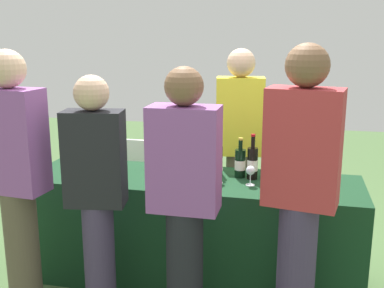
% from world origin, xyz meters
% --- Properties ---
extents(ground_plane, '(12.00, 12.00, 0.00)m').
position_xyz_m(ground_plane, '(0.00, 0.00, 0.00)').
color(ground_plane, '#476638').
extents(tasting_table, '(2.38, 0.67, 0.79)m').
position_xyz_m(tasting_table, '(0.00, 0.00, 0.39)').
color(tasting_table, '#14381E').
rests_on(tasting_table, ground_plane).
extents(wine_bottle_0, '(0.08, 0.08, 0.32)m').
position_xyz_m(wine_bottle_0, '(-0.61, 0.06, 0.91)').
color(wine_bottle_0, black).
rests_on(wine_bottle_0, tasting_table).
extents(wine_bottle_1, '(0.07, 0.07, 0.30)m').
position_xyz_m(wine_bottle_1, '(-0.34, 0.15, 0.89)').
color(wine_bottle_1, black).
rests_on(wine_bottle_1, tasting_table).
extents(wine_bottle_2, '(0.08, 0.08, 0.29)m').
position_xyz_m(wine_bottle_2, '(-0.06, 0.12, 0.89)').
color(wine_bottle_2, black).
rests_on(wine_bottle_2, tasting_table).
extents(wine_bottle_3, '(0.08, 0.08, 0.31)m').
position_xyz_m(wine_bottle_3, '(0.16, 0.13, 0.89)').
color(wine_bottle_3, black).
rests_on(wine_bottle_3, tasting_table).
extents(wine_bottle_4, '(0.08, 0.08, 0.29)m').
position_xyz_m(wine_bottle_4, '(0.33, 0.10, 0.89)').
color(wine_bottle_4, black).
rests_on(wine_bottle_4, tasting_table).
extents(wine_bottle_5, '(0.07, 0.07, 0.32)m').
position_xyz_m(wine_bottle_5, '(0.42, 0.08, 0.90)').
color(wine_bottle_5, black).
rests_on(wine_bottle_5, tasting_table).
extents(wine_bottle_6, '(0.07, 0.07, 0.31)m').
position_xyz_m(wine_bottle_6, '(0.54, 0.16, 0.90)').
color(wine_bottle_6, black).
rests_on(wine_bottle_6, tasting_table).
extents(wine_bottle_7, '(0.08, 0.08, 0.32)m').
position_xyz_m(wine_bottle_7, '(0.90, 0.11, 0.90)').
color(wine_bottle_7, black).
rests_on(wine_bottle_7, tasting_table).
extents(wine_glass_0, '(0.06, 0.06, 0.13)m').
position_xyz_m(wine_glass_0, '(-0.58, -0.18, 0.88)').
color(wine_glass_0, silver).
rests_on(wine_glass_0, tasting_table).
extents(wine_glass_1, '(0.07, 0.07, 0.15)m').
position_xyz_m(wine_glass_1, '(0.07, -0.14, 0.89)').
color(wine_glass_1, silver).
rests_on(wine_glass_1, tasting_table).
extents(wine_glass_2, '(0.07, 0.07, 0.13)m').
position_xyz_m(wine_glass_2, '(0.20, -0.07, 0.88)').
color(wine_glass_2, silver).
rests_on(wine_glass_2, tasting_table).
extents(wine_glass_3, '(0.06, 0.06, 0.14)m').
position_xyz_m(wine_glass_3, '(0.42, -0.07, 0.88)').
color(wine_glass_3, silver).
rests_on(wine_glass_3, tasting_table).
extents(wine_glass_4, '(0.07, 0.07, 0.15)m').
position_xyz_m(wine_glass_4, '(0.69, -0.12, 0.89)').
color(wine_glass_4, silver).
rests_on(wine_glass_4, tasting_table).
extents(wine_glass_5, '(0.06, 0.06, 0.12)m').
position_xyz_m(wine_glass_5, '(0.84, -0.16, 0.87)').
color(wine_glass_5, silver).
rests_on(wine_glass_5, tasting_table).
extents(server_pouring, '(0.40, 0.26, 1.68)m').
position_xyz_m(server_pouring, '(0.26, 0.59, 0.92)').
color(server_pouring, brown).
rests_on(server_pouring, ground_plane).
extents(guest_0, '(0.40, 0.24, 1.71)m').
position_xyz_m(guest_0, '(-0.95, -0.68, 0.94)').
color(guest_0, brown).
rests_on(guest_0, ground_plane).
extents(guest_1, '(0.38, 0.25, 1.56)m').
position_xyz_m(guest_1, '(-0.46, -0.61, 0.85)').
color(guest_1, '#3F3351').
rests_on(guest_1, ground_plane).
extents(guest_2, '(0.40, 0.22, 1.62)m').
position_xyz_m(guest_2, '(0.10, -0.65, 0.88)').
color(guest_2, black).
rests_on(guest_2, ground_plane).
extents(guest_3, '(0.43, 0.29, 1.75)m').
position_xyz_m(guest_3, '(0.75, -0.58, 0.96)').
color(guest_3, '#3F3351').
rests_on(guest_3, ground_plane).
extents(menu_board, '(0.50, 0.04, 0.85)m').
position_xyz_m(menu_board, '(-0.70, 0.82, 0.42)').
color(menu_board, white).
rests_on(menu_board, ground_plane).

